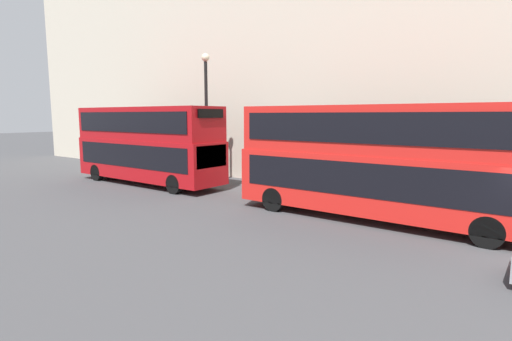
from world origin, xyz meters
TOP-DOWN VIEW (x-y plane):
  - bus_leading at (1.60, 5.38)m, footprint 2.59×11.03m
  - bus_second_in_queue at (1.60, 18.99)m, footprint 2.59×10.26m
  - street_lamp at (3.24, 15.78)m, footprint 0.44×0.44m
  - pedestrian at (4.29, 1.89)m, footprint 0.36×0.36m

SIDE VIEW (x-z plane):
  - pedestrian at x=4.29m, z-range -0.07..1.67m
  - bus_leading at x=1.60m, z-range 0.23..4.59m
  - bus_second_in_queue at x=1.60m, z-range 0.23..4.68m
  - street_lamp at x=3.24m, z-range 0.79..8.15m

